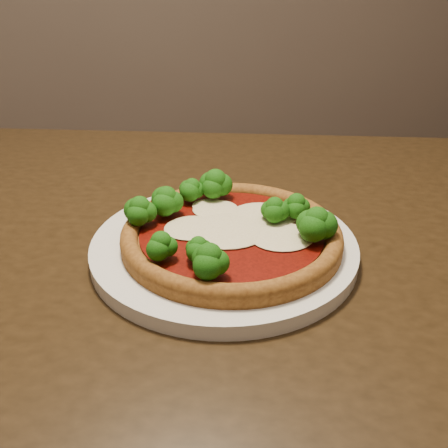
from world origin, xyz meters
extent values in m
cube|color=black|center=(-0.02, -0.04, 0.73)|extent=(1.33, 1.11, 0.04)
cylinder|color=black|center=(0.59, 0.17, 0.35)|extent=(0.06, 0.06, 0.71)
cylinder|color=silver|center=(0.05, -0.11, 0.76)|extent=(0.32, 0.32, 0.02)
cylinder|color=brown|center=(0.05, -0.12, 0.77)|extent=(0.26, 0.26, 0.01)
torus|color=brown|center=(0.05, -0.12, 0.78)|extent=(0.26, 0.26, 0.02)
cylinder|color=#5F0B04|center=(0.05, -0.12, 0.78)|extent=(0.22, 0.22, 0.00)
ellipsoid|color=beige|center=(0.10, -0.09, 0.78)|extent=(0.08, 0.07, 0.01)
ellipsoid|color=beige|center=(0.12, -0.09, 0.78)|extent=(0.05, 0.05, 0.00)
ellipsoid|color=beige|center=(0.04, -0.04, 0.78)|extent=(0.04, 0.04, 0.00)
ellipsoid|color=beige|center=(0.11, -0.14, 0.78)|extent=(0.08, 0.07, 0.01)
ellipsoid|color=beige|center=(0.01, -0.10, 0.78)|extent=(0.07, 0.06, 0.01)
ellipsoid|color=beige|center=(0.05, -0.12, 0.78)|extent=(0.10, 0.09, 0.01)
ellipsoid|color=beige|center=(0.05, -0.06, 0.78)|extent=(0.06, 0.05, 0.00)
ellipsoid|color=#1F7112|center=(-0.05, -0.08, 0.81)|extent=(0.04, 0.04, 0.04)
ellipsoid|color=#1F7112|center=(0.01, -0.17, 0.80)|extent=(0.03, 0.03, 0.03)
ellipsoid|color=#1F7112|center=(-0.02, -0.06, 0.81)|extent=(0.05, 0.05, 0.04)
ellipsoid|color=#1F7112|center=(0.14, -0.16, 0.81)|extent=(0.05, 0.05, 0.04)
ellipsoid|color=#1F7112|center=(-0.03, -0.16, 0.80)|extent=(0.04, 0.04, 0.03)
ellipsoid|color=#1F7112|center=(0.14, -0.10, 0.80)|extent=(0.04, 0.04, 0.03)
ellipsoid|color=#1F7112|center=(0.05, -0.03, 0.81)|extent=(0.05, 0.05, 0.04)
ellipsoid|color=#1F7112|center=(0.01, -0.21, 0.81)|extent=(0.05, 0.05, 0.04)
ellipsoid|color=#1F7112|center=(0.11, -0.11, 0.80)|extent=(0.04, 0.04, 0.03)
ellipsoid|color=#1F7112|center=(0.02, -0.03, 0.80)|extent=(0.04, 0.04, 0.03)
camera|label=1|loc=(-0.06, -0.62, 1.07)|focal=40.00mm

